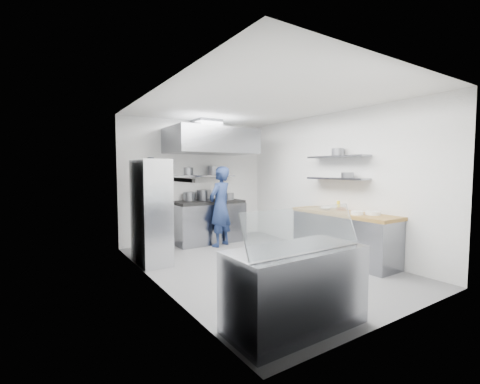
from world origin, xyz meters
TOP-DOWN VIEW (x-y plane):
  - floor at (0.00, 0.00)m, footprint 5.00×5.00m
  - ceiling at (0.00, 0.00)m, footprint 5.00×5.00m
  - wall_back at (0.00, 2.50)m, footprint 3.60×2.80m
  - wall_front at (0.00, -2.50)m, footprint 3.60×2.80m
  - wall_left at (-1.80, 0.00)m, footprint 2.80×5.00m
  - wall_right at (1.80, 0.00)m, footprint 2.80×5.00m
  - gas_range at (0.10, 2.10)m, footprint 1.60×0.80m
  - cooktop at (0.10, 2.10)m, footprint 1.57×0.78m
  - stock_pot_left at (-0.27, 2.31)m, footprint 0.28×0.28m
  - stock_pot_mid at (0.09, 2.27)m, footprint 0.34×0.34m
  - stock_pot_right at (0.60, 2.04)m, footprint 0.28×0.28m
  - over_range_shelf at (0.10, 2.34)m, footprint 1.60×0.30m
  - shelf_pot_a at (-0.20, 2.56)m, footprint 0.27×0.27m
  - shelf_pot_b at (0.36, 2.27)m, footprint 0.32×0.32m
  - extractor_hood at (0.10, 1.93)m, footprint 1.90×1.15m
  - hood_duct at (0.10, 2.15)m, footprint 0.55×0.55m
  - red_firebox at (-1.25, 2.44)m, footprint 0.22×0.10m
  - chef at (0.14, 1.61)m, footprint 0.75×0.64m
  - wire_rack at (-1.53, 1.14)m, footprint 0.50×0.90m
  - rack_bin_a at (-1.53, 1.10)m, footprint 0.16×0.20m
  - rack_bin_b at (-1.53, 1.49)m, footprint 0.14×0.18m
  - rack_jar at (-1.48, 1.26)m, footprint 0.12×0.12m
  - knife_strip at (-1.78, -0.90)m, footprint 0.04×0.55m
  - prep_counter_base at (1.48, -0.60)m, footprint 0.62×2.00m
  - prep_counter_top at (1.48, -0.60)m, footprint 0.65×2.04m
  - plate_stack_a at (1.59, -1.13)m, footprint 0.25×0.25m
  - plate_stack_b at (1.37, -0.97)m, footprint 0.21×0.21m
  - copper_pan at (1.63, -0.42)m, footprint 0.18×0.18m
  - squeeze_bottle at (1.58, -0.40)m, footprint 0.06×0.06m
  - mixing_bowl at (1.39, -0.24)m, footprint 0.21×0.21m
  - wall_shelf_lower at (1.64, -0.30)m, footprint 0.30×1.30m
  - wall_shelf_upper at (1.64, -0.30)m, footprint 0.30×1.30m
  - shelf_pot_c at (1.61, -0.57)m, footprint 0.23×0.23m
  - shelf_pot_d at (1.66, -0.29)m, footprint 0.23×0.23m
  - display_case at (-1.00, -2.00)m, footprint 1.50×0.70m
  - display_glass at (-1.00, -2.12)m, footprint 1.47×0.19m

SIDE VIEW (x-z plane):
  - floor at x=0.00m, z-range 0.00..0.00m
  - prep_counter_base at x=1.48m, z-range 0.00..0.84m
  - display_case at x=-1.00m, z-range 0.00..0.85m
  - gas_range at x=0.10m, z-range 0.00..0.90m
  - rack_bin_a at x=-1.53m, z-range 0.71..0.89m
  - prep_counter_top at x=1.48m, z-range 0.84..0.90m
  - chef at x=0.14m, z-range 0.00..1.74m
  - mixing_bowl at x=1.39m, z-range 0.90..0.95m
  - wire_rack at x=-1.53m, z-range 0.00..1.85m
  - cooktop at x=0.10m, z-range 0.90..0.96m
  - plate_stack_a at x=1.59m, z-range 0.90..0.96m
  - plate_stack_b at x=1.37m, z-range 0.90..0.96m
  - copper_pan at x=1.63m, z-range 0.90..0.96m
  - squeeze_bottle at x=1.58m, z-range 0.90..1.08m
  - stock_pot_right at x=0.60m, z-range 0.96..1.12m
  - stock_pot_left at x=-0.27m, z-range 0.96..1.16m
  - display_glass at x=-1.00m, z-range 0.86..1.28m
  - stock_pot_mid at x=0.09m, z-range 0.96..1.20m
  - rack_bin_b at x=-1.53m, z-range 1.22..1.38m
  - wall_back at x=0.00m, z-range 1.39..1.41m
  - wall_front at x=0.00m, z-range 1.39..1.41m
  - wall_left at x=-1.80m, z-range 1.39..1.41m
  - wall_right at x=1.80m, z-range 1.39..1.41m
  - red_firebox at x=-1.25m, z-range 1.29..1.55m
  - wall_shelf_lower at x=1.64m, z-range 1.48..1.52m
  - over_range_shelf at x=0.10m, z-range 1.50..1.54m
  - knife_strip at x=-1.78m, z-range 1.53..1.57m
  - shelf_pot_c at x=1.61m, z-range 1.52..1.62m
  - shelf_pot_a at x=-0.20m, z-range 1.54..1.72m
  - shelf_pot_b at x=0.36m, z-range 1.54..1.76m
  - rack_jar at x=-1.48m, z-range 1.71..1.89m
  - wall_shelf_upper at x=1.64m, z-range 1.90..1.94m
  - shelf_pot_d at x=1.66m, z-range 1.94..2.08m
  - extractor_hood at x=0.10m, z-range 2.02..2.57m
  - hood_duct at x=0.10m, z-range 2.56..2.80m
  - ceiling at x=0.00m, z-range 2.80..2.80m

